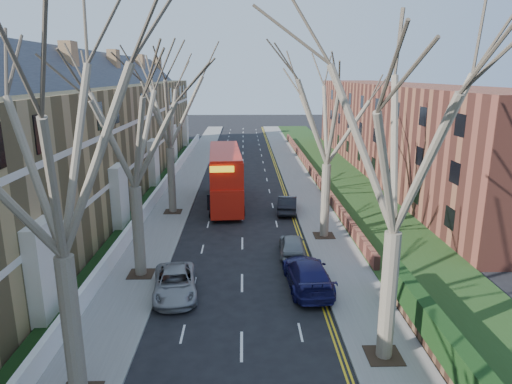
{
  "coord_description": "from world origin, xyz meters",
  "views": [
    {
      "loc": [
        0.16,
        -7.89,
        11.09
      ],
      "look_at": [
        0.95,
        21.91,
        3.33
      ],
      "focal_mm": 32.0,
      "sensor_mm": 36.0,
      "label": 1
    }
  ],
  "objects": [
    {
      "name": "pavement_left",
      "position": [
        -6.0,
        39.0,
        0.06
      ],
      "size": [
        3.0,
        102.0,
        0.12
      ],
      "primitive_type": "cube",
      "color": "slate",
      "rests_on": "ground"
    },
    {
      "name": "pavement_right",
      "position": [
        6.0,
        39.0,
        0.06
      ],
      "size": [
        3.0,
        102.0,
        0.12
      ],
      "primitive_type": "cube",
      "color": "slate",
      "rests_on": "ground"
    },
    {
      "name": "terrace_left",
      "position": [
        -13.65,
        31.0,
        5.53
      ],
      "size": [
        9.7,
        78.0,
        13.6
      ],
      "color": "#99814E",
      "rests_on": "ground"
    },
    {
      "name": "flats_right",
      "position": [
        17.46,
        43.0,
        4.98
      ],
      "size": [
        13.97,
        54.0,
        10.0
      ],
      "color": "brown",
      "rests_on": "ground"
    },
    {
      "name": "front_wall_left",
      "position": [
        -7.65,
        31.0,
        0.62
      ],
      "size": [
        0.3,
        78.0,
        1.0
      ],
      "color": "white",
      "rests_on": "ground"
    },
    {
      "name": "grass_verge_right",
      "position": [
        10.5,
        39.0,
        0.15
      ],
      "size": [
        6.0,
        102.0,
        0.06
      ],
      "color": "#1F3A15",
      "rests_on": "ground"
    },
    {
      "name": "tree_left_mid",
      "position": [
        -5.7,
        6.0,
        9.56
      ],
      "size": [
        10.5,
        10.5,
        14.71
      ],
      "color": "#6C5F4D",
      "rests_on": "ground"
    },
    {
      "name": "tree_left_far",
      "position": [
        -5.7,
        16.0,
        9.24
      ],
      "size": [
        10.15,
        10.15,
        14.22
      ],
      "color": "#6C5F4D",
      "rests_on": "ground"
    },
    {
      "name": "tree_left_dist",
      "position": [
        -5.7,
        28.0,
        9.56
      ],
      "size": [
        10.5,
        10.5,
        14.71
      ],
      "color": "#6C5F4D",
      "rests_on": "ground"
    },
    {
      "name": "tree_right_mid",
      "position": [
        5.7,
        8.0,
        9.56
      ],
      "size": [
        10.5,
        10.5,
        14.71
      ],
      "color": "#6C5F4D",
      "rests_on": "ground"
    },
    {
      "name": "tree_right_far",
      "position": [
        5.7,
        22.0,
        9.24
      ],
      "size": [
        10.15,
        10.15,
        14.22
      ],
      "color": "#6C5F4D",
      "rests_on": "ground"
    },
    {
      "name": "double_decker_bus",
      "position": [
        -1.47,
        30.55,
        2.31
      ],
      "size": [
        3.37,
        11.4,
        4.7
      ],
      "rotation": [
        0.0,
        0.0,
        3.2
      ],
      "color": "red",
      "rests_on": "ground"
    },
    {
      "name": "car_left_far",
      "position": [
        -3.43,
        13.7,
        0.65
      ],
      "size": [
        2.75,
        4.9,
        1.29
      ],
      "primitive_type": "imported",
      "rotation": [
        0.0,
        0.0,
        0.13
      ],
      "color": "gray",
      "rests_on": "ground"
    },
    {
      "name": "car_right_near",
      "position": [
        3.5,
        14.34,
        0.78
      ],
      "size": [
        2.45,
        5.45,
        1.55
      ],
      "primitive_type": "imported",
      "rotation": [
        0.0,
        0.0,
        3.19
      ],
      "color": "#17164F",
      "rests_on": "ground"
    },
    {
      "name": "car_right_mid",
      "position": [
        3.13,
        18.88,
        0.66
      ],
      "size": [
        1.76,
        3.96,
        1.32
      ],
      "primitive_type": "imported",
      "rotation": [
        0.0,
        0.0,
        3.09
      ],
      "color": "gray",
      "rests_on": "ground"
    },
    {
      "name": "car_right_far",
      "position": [
        3.7,
        28.0,
        0.7
      ],
      "size": [
        2.0,
        4.39,
        1.4
      ],
      "primitive_type": "imported",
      "rotation": [
        0.0,
        0.0,
        3.02
      ],
      "color": "black",
      "rests_on": "ground"
    }
  ]
}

